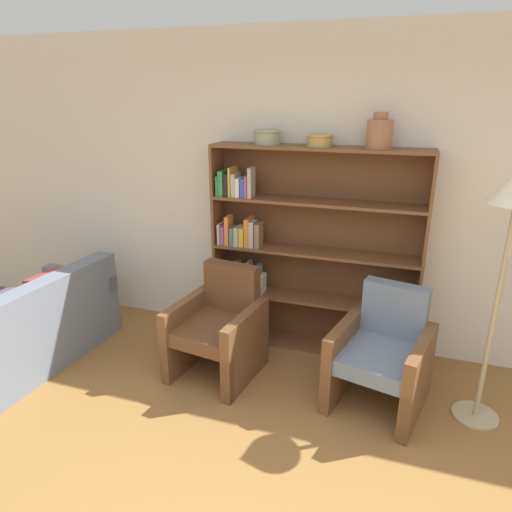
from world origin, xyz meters
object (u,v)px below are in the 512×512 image
Objects in this scene: armchair_leather at (219,328)px; bookshelf at (296,253)px; bowl_sage at (320,139)px; vase_tall at (379,133)px; bowl_stoneware at (267,136)px; armchair_cushioned at (382,355)px; couch at (20,335)px.

bookshelf is at bearing -118.14° from armchair_leather.
vase_tall reaches higher than bowl_sage.
bookshelf is 0.95m from armchair_leather.
bookshelf is at bearing 178.19° from vase_tall.
vase_tall reaches higher than bowl_stoneware.
bookshelf is 1.04m from bowl_stoneware.
armchair_cushioned is (1.10, -0.64, -1.49)m from bowl_stoneware.
bowl_sage is at bearing -60.06° from couch.
bookshelf is 2.06× the size of armchair_leather.
couch is 2.97m from armchair_cushioned.
vase_tall is 0.31× the size of armchair_leather.
bowl_stoneware is 1.04× the size of bowl_sage.
vase_tall is (0.46, 0.00, 0.06)m from bowl_sage.
bowl_stoneware reaches higher than bookshelf.
bowl_stoneware is 1.63m from armchair_leather.
bowl_sage is at bearing -30.51° from armchair_cushioned.
couch is (-1.83, -1.11, -1.60)m from bowl_stoneware.
bowl_stoneware is at bearing -54.91° from couch.
bowl_stoneware is 0.13× the size of couch.
bowl_stoneware is at bearing -180.00° from vase_tall.
bookshelf is 8.20× the size of bowl_sage.
vase_tall is 0.31× the size of armchair_cushioned.
bowl_sage is 1.73m from armchair_leather.
bookshelf is 1.00m from bowl_sage.
couch is 2.00× the size of armchair_leather.
bookshelf is 6.75× the size of vase_tall.
armchair_leather is (1.63, 0.48, 0.11)m from couch.
bowl_stoneware is 0.26× the size of armchair_cushioned.
vase_tall reaches higher than bookshelf.
bowl_stoneware is 0.44m from bowl_sage.
couch is at bearing 24.44° from armchair_leather.
bowl_stoneware is 0.90m from vase_tall.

